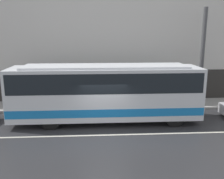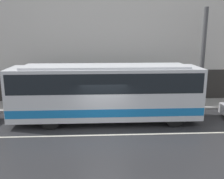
# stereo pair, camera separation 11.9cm
# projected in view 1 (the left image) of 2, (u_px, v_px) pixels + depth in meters

# --- Properties ---
(ground_plane) EXTENTS (60.00, 60.00, 0.00)m
(ground_plane) POSITION_uv_depth(u_px,v_px,m) (105.00, 135.00, 12.91)
(ground_plane) COLOR #2D2D30
(sidewalk) EXTENTS (60.00, 2.49, 0.15)m
(sidewalk) POSITION_uv_depth(u_px,v_px,m) (102.00, 105.00, 18.00)
(sidewalk) COLOR #A09E99
(sidewalk) RESTS_ON ground_plane
(building_facade) EXTENTS (60.00, 0.35, 9.64)m
(building_facade) POSITION_uv_depth(u_px,v_px,m) (101.00, 40.00, 18.33)
(building_facade) COLOR silver
(building_facade) RESTS_ON ground_plane
(lane_stripe) EXTENTS (54.00, 0.14, 0.01)m
(lane_stripe) POSITION_uv_depth(u_px,v_px,m) (105.00, 135.00, 12.91)
(lane_stripe) COLOR beige
(lane_stripe) RESTS_ON ground_plane
(transit_bus) EXTENTS (10.91, 2.52, 3.37)m
(transit_bus) POSITION_uv_depth(u_px,v_px,m) (106.00, 90.00, 14.53)
(transit_bus) COLOR silver
(transit_bus) RESTS_ON ground_plane
(utility_pole_near) EXTENTS (0.28, 0.28, 6.68)m
(utility_pole_near) POSITION_uv_depth(u_px,v_px,m) (202.00, 58.00, 17.03)
(utility_pole_near) COLOR #4C4C4F
(utility_pole_near) RESTS_ON sidewalk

